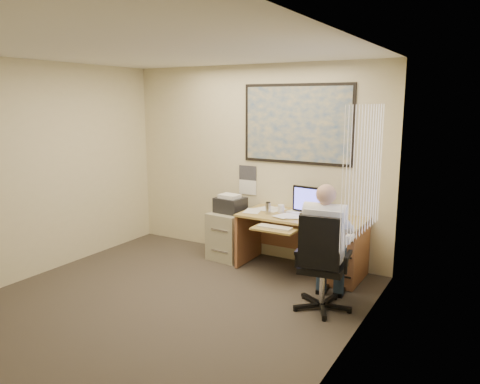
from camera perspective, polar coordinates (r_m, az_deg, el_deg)
The scene contains 8 objects.
room_shell at distance 4.82m, azimuth -11.00°, elevation 0.65°, with size 4.00×4.50×2.70m.
desk at distance 6.05m, azimuth 10.50°, elevation -6.09°, with size 1.60×0.97×1.11m.
world_map at distance 6.32m, azimuth 6.95°, elevation 8.22°, with size 1.56×0.03×1.06m, color #1E4C93.
wall_calendar at distance 6.74m, azimuth 0.94°, elevation 1.46°, with size 0.28×0.01×0.42m, color white.
window_blinds at distance 4.57m, azimuth 15.04°, elevation 2.44°, with size 0.06×1.40×1.30m, color #ECE5CB, non-canonical shape.
filing_cabinet at distance 6.66m, azimuth -1.17°, elevation -4.72°, with size 0.52×0.61×0.92m.
office_chair at distance 5.12m, azimuth 9.75°, elevation -10.78°, with size 0.72×0.72×1.07m.
person at distance 5.07m, azimuth 10.27°, elevation -6.65°, with size 0.57×0.81×1.36m, color white, non-canonical shape.
Camera 1 is at (3.12, -3.58, 2.21)m, focal length 35.00 mm.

